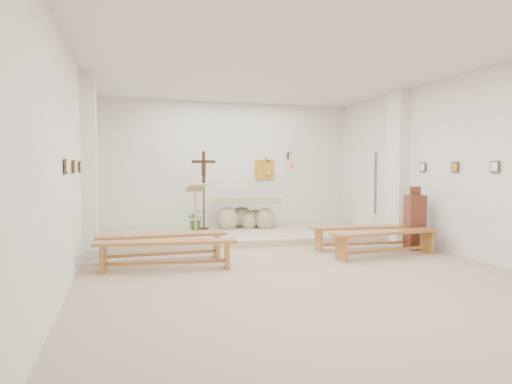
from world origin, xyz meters
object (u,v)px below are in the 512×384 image
object	(u,v)px
lectern	(196,209)
donation_pedestal	(415,222)
bench_left_front	(163,241)
bench_right_second	(386,237)
bench_right_front	(365,232)
altar	(246,215)
bench_left_second	(166,248)
crucifix_stand	(204,184)

from	to	relation	value
lectern	donation_pedestal	world-z (taller)	lectern
bench_left_front	bench_right_second	world-z (taller)	same
lectern	bench_right_front	size ratio (longest dim) A/B	0.51
lectern	altar	bearing A→B (deg)	15.39
bench_left_front	lectern	bearing A→B (deg)	65.92
bench_left_front	bench_left_second	world-z (taller)	same
donation_pedestal	bench_right_front	size ratio (longest dim) A/B	0.56
bench_left_front	crucifix_stand	bearing A→B (deg)	65.88
lectern	bench_left_second	size ratio (longest dim) A/B	0.50
lectern	donation_pedestal	bearing A→B (deg)	-41.63
altar	bench_right_second	xyz separation A→B (m)	(1.78, -3.75, -0.12)
crucifix_stand	bench_left_second	xyz separation A→B (m)	(-1.26, -3.77, -0.92)
crucifix_stand	donation_pedestal	size ratio (longest dim) A/B	1.50
bench_left_second	crucifix_stand	bearing A→B (deg)	78.84
donation_pedestal	bench_right_second	size ratio (longest dim) A/B	0.55
bench_left_front	bench_right_front	xyz separation A→B (m)	(4.15, 0.00, 0.00)
donation_pedestal	bench_left_front	xyz separation A→B (m)	(-5.18, 0.24, -0.21)
crucifix_stand	donation_pedestal	bearing A→B (deg)	-28.42
donation_pedestal	bench_right_second	xyz separation A→B (m)	(-1.02, -0.56, -0.21)
lectern	bench_right_front	distance (m)	3.92
bench_left_front	bench_left_second	xyz separation A→B (m)	(0.00, -0.80, 0.00)
lectern	crucifix_stand	world-z (taller)	crucifix_stand
altar	lectern	distance (m)	1.62
bench_left_second	altar	bearing A→B (deg)	65.02
lectern	bench_right_second	xyz separation A→B (m)	(3.21, -3.02, -0.37)
bench_left_second	bench_right_second	size ratio (longest dim) A/B	1.00
altar	lectern	xyz separation A→B (m)	(-1.43, -0.72, 0.25)
lectern	bench_left_second	xyz separation A→B (m)	(-0.94, -3.02, -0.37)
lectern	bench_left_front	bearing A→B (deg)	-124.48
lectern	donation_pedestal	distance (m)	4.90
bench_left_second	donation_pedestal	bearing A→B (deg)	13.56
altar	bench_right_second	bearing A→B (deg)	-52.45
lectern	crucifix_stand	size ratio (longest dim) A/B	0.60
altar	bench_right_front	world-z (taller)	altar
donation_pedestal	bench_right_second	world-z (taller)	donation_pedestal
lectern	crucifix_stand	xyz separation A→B (m)	(0.32, 0.74, 0.55)
altar	bench_right_second	world-z (taller)	altar
lectern	crucifix_stand	bearing A→B (deg)	55.34
bench_left_front	bench_right_front	bearing A→B (deg)	-1.07
lectern	bench_left_front	world-z (taller)	lectern
crucifix_stand	bench_left_front	bearing A→B (deg)	-102.18
bench_left_second	bench_left_front	bearing A→B (deg)	97.37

